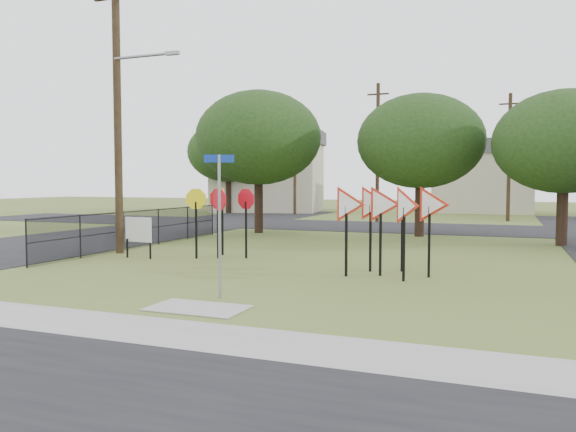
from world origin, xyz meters
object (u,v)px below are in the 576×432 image
Objects in this scene: street_name_sign at (219,217)px; stop_sign_cluster at (220,206)px; yield_sign_cluster at (389,209)px; info_board at (138,231)px.

stop_sign_cluster is (-3.12, 5.89, -0.03)m from street_name_sign.
info_board is (-8.62, 0.45, -0.93)m from yield_sign_cluster.
street_name_sign is at bearing -122.99° from yield_sign_cluster.
stop_sign_cluster is at bearing 117.92° from street_name_sign.
info_board is at bearing 177.03° from yield_sign_cluster.
stop_sign_cluster is 2.92m from info_board.
yield_sign_cluster is at bearing -2.97° from info_board.
street_name_sign is at bearing -62.08° from stop_sign_cluster.
street_name_sign is 5.30m from yield_sign_cluster.
street_name_sign is 6.67m from stop_sign_cluster.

